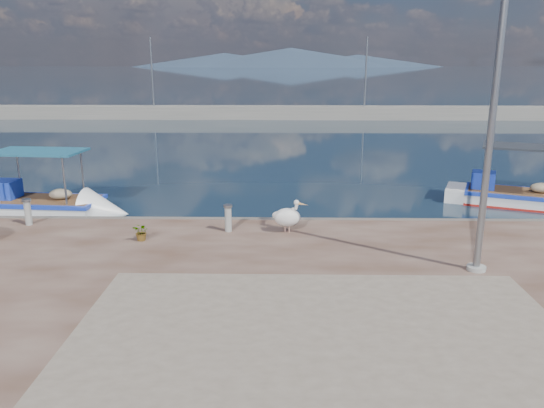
{
  "coord_description": "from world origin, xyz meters",
  "views": [
    {
      "loc": [
        0.3,
        -10.87,
        5.24
      ],
      "look_at": [
        0.0,
        3.8,
        1.3
      ],
      "focal_mm": 35.0,
      "sensor_mm": 36.0,
      "label": 1
    }
  ],
  "objects": [
    {
      "name": "lamp_post",
      "position": [
        4.87,
        0.9,
        3.8
      ],
      "size": [
        0.44,
        0.96,
        7.0
      ],
      "color": "gray",
      "rests_on": "quay"
    },
    {
      "name": "quay_patch",
      "position": [
        1.0,
        -3.0,
        0.5
      ],
      "size": [
        9.0,
        7.0,
        0.01
      ],
      "primitive_type": "cube",
      "color": "gray",
      "rests_on": "quay"
    },
    {
      "name": "breakwater",
      "position": [
        -0.0,
        40.0,
        0.6
      ],
      "size": [
        120.0,
        2.2,
        7.5
      ],
      "color": "gray",
      "rests_on": "ground"
    },
    {
      "name": "boat_right",
      "position": [
        9.24,
        8.72,
        0.21
      ],
      "size": [
        5.73,
        3.68,
        2.63
      ],
      "rotation": [
        0.0,
        0.0,
        -0.38
      ],
      "color": "white",
      "rests_on": "ground"
    },
    {
      "name": "boat_left",
      "position": [
        -8.25,
        7.16,
        0.21
      ],
      "size": [
        5.64,
        2.23,
        2.65
      ],
      "rotation": [
        0.0,
        0.0,
        -0.08
      ],
      "color": "white",
      "rests_on": "ground"
    },
    {
      "name": "mountains",
      "position": [
        4.39,
        650.0,
        9.51
      ],
      "size": [
        370.0,
        280.0,
        22.0
      ],
      "color": "#28384C",
      "rests_on": "ground"
    },
    {
      "name": "bollard_near",
      "position": [
        -1.26,
        3.71,
        0.93
      ],
      "size": [
        0.26,
        0.26,
        0.79
      ],
      "color": "gray",
      "rests_on": "quay"
    },
    {
      "name": "ground",
      "position": [
        0.0,
        0.0,
        0.0
      ],
      "size": [
        1400.0,
        1400.0,
        0.0
      ],
      "primitive_type": "plane",
      "color": "#162635",
      "rests_on": "ground"
    },
    {
      "name": "bollard_far",
      "position": [
        -7.32,
        4.22,
        0.94
      ],
      "size": [
        0.26,
        0.26,
        0.8
      ],
      "color": "gray",
      "rests_on": "quay"
    },
    {
      "name": "potted_plant",
      "position": [
        -3.54,
        2.83,
        0.75
      ],
      "size": [
        0.56,
        0.52,
        0.5
      ],
      "primitive_type": "imported",
      "rotation": [
        0.0,
        0.0,
        -0.33
      ],
      "color": "#33722D",
      "rests_on": "quay"
    },
    {
      "name": "pelican",
      "position": [
        0.45,
        3.66,
        0.96
      ],
      "size": [
        1.03,
        0.66,
        0.98
      ],
      "rotation": [
        0.0,
        0.0,
        -0.3
      ],
      "color": "tan",
      "rests_on": "quay"
    }
  ]
}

